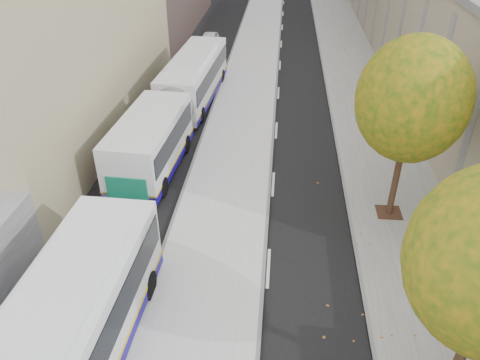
# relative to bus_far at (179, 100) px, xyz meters

# --- Properties ---
(bus_platform) EXTENTS (4.25, 150.00, 0.15)m
(bus_platform) POSITION_rel_bus_far_xyz_m (3.67, 4.82, -1.55)
(bus_platform) COLOR silver
(bus_platform) RESTS_ON ground
(sidewalk) EXTENTS (4.75, 150.00, 0.08)m
(sidewalk) POSITION_rel_bus_far_xyz_m (11.67, 4.82, -1.59)
(sidewalk) COLOR gray
(sidewalk) RESTS_ON ground
(tree_d) EXTENTS (4.40, 4.40, 7.60)m
(tree_d) POSITION_rel_bus_far_xyz_m (11.14, -8.18, 3.84)
(tree_d) COLOR #2E2114
(tree_d) RESTS_ON sidewalk
(bus_far) EXTENTS (3.67, 17.98, 2.98)m
(bus_far) POSITION_rel_bus_far_xyz_m (0.00, 0.00, 0.00)
(bus_far) COLOR silver
(bus_far) RESTS_ON ground
(distant_car) EXTENTS (1.63, 3.97, 1.35)m
(distant_car) POSITION_rel_bus_far_xyz_m (-0.55, 15.86, -0.95)
(distant_car) COLOR white
(distant_car) RESTS_ON ground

